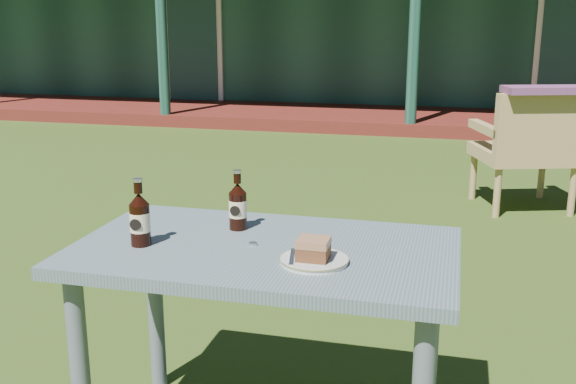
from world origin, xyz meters
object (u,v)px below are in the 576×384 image
(cafe_table, at_px, (265,276))
(cake_slice, at_px, (313,249))
(armchair_left, at_px, (529,144))
(plate, at_px, (314,260))
(cola_bottle_far, at_px, (140,219))
(cola_bottle_near, at_px, (238,206))

(cafe_table, xyz_separation_m, cake_slice, (0.18, -0.12, 0.15))
(armchair_left, bearing_deg, cake_slice, -104.99)
(plate, height_order, cola_bottle_far, cola_bottle_far)
(cafe_table, xyz_separation_m, cola_bottle_near, (-0.14, 0.15, 0.18))
(cola_bottle_near, bearing_deg, cafe_table, -47.04)
(cake_slice, relative_size, cola_bottle_near, 0.45)
(plate, bearing_deg, cake_slice, -103.31)
(plate, xyz_separation_m, armchair_left, (0.91, 3.39, -0.22))
(cola_bottle_near, relative_size, armchair_left, 0.23)
(cola_bottle_near, bearing_deg, cake_slice, -39.44)
(armchair_left, bearing_deg, plate, -104.99)
(cafe_table, relative_size, cake_slice, 13.04)
(cafe_table, bearing_deg, armchair_left, 71.60)
(cafe_table, bearing_deg, plate, -30.74)
(cola_bottle_near, height_order, armchair_left, cola_bottle_near)
(cola_bottle_far, relative_size, armchair_left, 0.24)
(cake_slice, xyz_separation_m, cola_bottle_far, (-0.56, 0.03, 0.04))
(plate, height_order, cake_slice, cake_slice)
(armchair_left, bearing_deg, cola_bottle_near, -111.38)
(cake_slice, distance_m, cola_bottle_far, 0.56)
(cola_bottle_far, bearing_deg, cafe_table, 13.11)
(plate, bearing_deg, cafe_table, 149.26)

